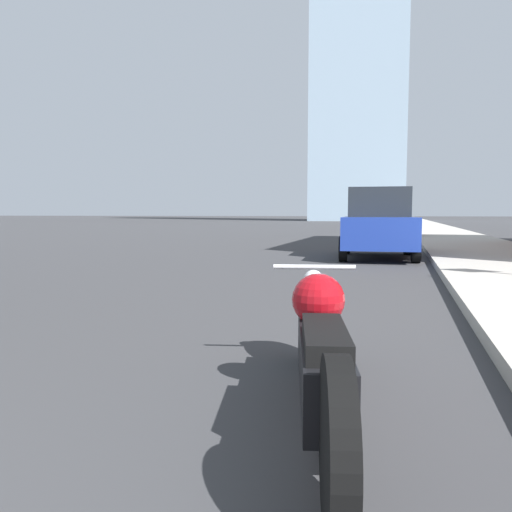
# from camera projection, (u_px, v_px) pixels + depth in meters

# --- Properties ---
(sidewalk) EXTENTS (3.26, 240.00, 0.15)m
(sidewalk) POSITION_uv_depth(u_px,v_px,m) (433.00, 228.00, 36.93)
(sidewalk) COLOR #B2ADA3
(sidewalk) RESTS_ON ground_plane
(distant_tower) EXTENTS (14.28, 14.28, 62.66)m
(distant_tower) POSITION_uv_depth(u_px,v_px,m) (362.00, 19.00, 77.67)
(distant_tower) COLOR #9EB7CC
(distant_tower) RESTS_ON ground_plane
(motorcycle) EXTENTS (0.84, 2.73, 0.81)m
(motorcycle) POSITION_uv_depth(u_px,v_px,m) (320.00, 348.00, 2.93)
(motorcycle) COLOR black
(motorcycle) RESTS_ON ground_plane
(parked_car_blue) EXTENTS (2.12, 3.92, 1.85)m
(parked_car_blue) POSITION_uv_depth(u_px,v_px,m) (378.00, 224.00, 13.22)
(parked_car_blue) COLOR #1E3899
(parked_car_blue) RESTS_ON ground_plane
(parked_car_silver) EXTENTS (1.91, 4.15, 1.77)m
(parked_car_silver) POSITION_uv_depth(u_px,v_px,m) (392.00, 220.00, 24.32)
(parked_car_silver) COLOR #BCBCC1
(parked_car_silver) RESTS_ON ground_plane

